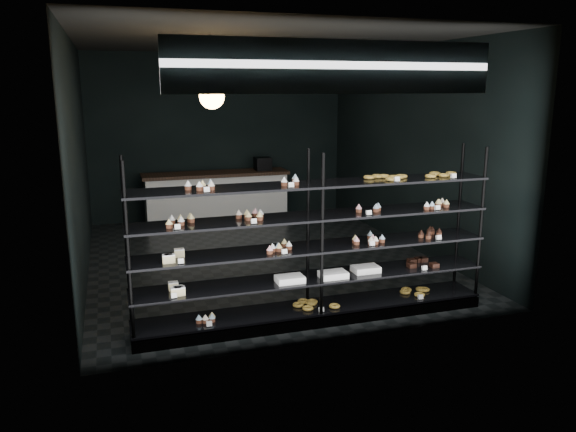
% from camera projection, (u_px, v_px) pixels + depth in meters
% --- Properties ---
extents(room, '(5.01, 6.01, 3.20)m').
position_uv_depth(room, '(259.00, 154.00, 8.25)').
color(room, black).
rests_on(room, ground).
extents(display_shelf, '(4.00, 0.50, 1.91)m').
position_uv_depth(display_shelf, '(312.00, 267.00, 6.18)').
color(display_shelf, black).
rests_on(display_shelf, room).
extents(signage, '(3.30, 0.05, 0.50)m').
position_uv_depth(signage, '(338.00, 67.00, 5.28)').
color(signage, '#0B183A').
rests_on(signage, room).
extents(pendant_lamp, '(0.31, 0.31, 0.88)m').
position_uv_depth(pendant_lamp, '(212.00, 96.00, 6.82)').
color(pendant_lamp, black).
rests_on(pendant_lamp, room).
extents(service_counter, '(2.76, 0.65, 1.23)m').
position_uv_depth(service_counter, '(217.00, 197.00, 10.77)').
color(service_counter, silver).
rests_on(service_counter, room).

